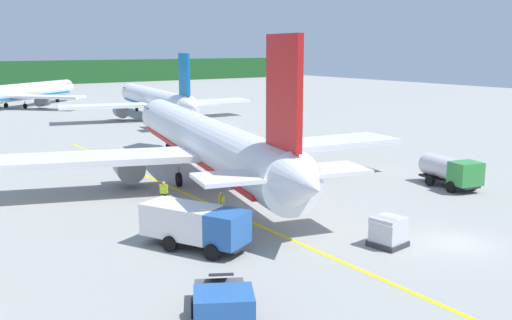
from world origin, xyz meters
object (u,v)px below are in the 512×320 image
Objects in this scene: airliner_mid_apron at (156,100)px; service_truck_baggage at (223,311)px; airliner_far_taxiway at (17,93)px; cargo_container_near at (388,232)px; airliner_foreground at (206,142)px; service_truck_fuel at (195,224)px; service_truck_catering at (450,171)px; crew_loader_left at (222,203)px; crew_marshaller at (164,191)px.

service_truck_baggage is (-27.97, -66.63, -1.76)m from airliner_mid_apron.
airliner_mid_apron is 33.07m from airliner_far_taxiway.
airliner_far_taxiway is 92.58m from cargo_container_near.
airliner_foreground is 72.39m from airliner_far_taxiway.
service_truck_fuel is 23.98m from service_truck_catering.
airliner_far_taxiway is at bearing 115.21° from airliner_mid_apron.
crew_loader_left is at bearing 59.23° from service_truck_baggage.
airliner_far_taxiway is 4.42× the size of service_truck_baggage.
cargo_container_near is (13.33, 4.00, -0.31)m from service_truck_baggage.
cargo_container_near is at bearing -64.07° from crew_loader_left.
service_truck_fuel is at bearing 147.69° from cargo_container_near.
crew_marshaller is at bearing 113.72° from cargo_container_near.
cargo_container_near is 1.16× the size of crew_loader_left.
service_truck_baggage is at bearing -158.31° from service_truck_catering.
service_truck_baggage is 13.92m from cargo_container_near.
airliner_mid_apron is 64.36m from cargo_container_near.
cargo_container_near is at bearing -103.16° from airliner_mid_apron.
airliner_far_taxiway is at bearing 86.20° from crew_loader_left.
cargo_container_near is at bearing -32.31° from service_truck_fuel.
crew_marshaller is (2.55, 9.37, -0.39)m from service_truck_fuel.
airliner_mid_apron is 6.20× the size of service_truck_catering.
service_truck_fuel is (-23.87, -56.80, -1.52)m from airliner_mid_apron.
service_truck_fuel is at bearing -176.85° from service_truck_catering.
cargo_container_near is (-14.71, -7.15, -0.53)m from service_truck_catering.
crew_loader_left is (-5.48, -82.43, -1.72)m from airliner_far_taxiway.
airliner_far_taxiway reaches higher than crew_loader_left.
airliner_mid_apron reaches higher than service_truck_catering.
service_truck_catering is at bearing -89.93° from airliner_mid_apron.
crew_loader_left is (1.76, -5.08, 0.02)m from crew_marshaller.
service_truck_fuel is (-9.79, -86.72, -1.35)m from airliner_far_taxiway.
airliner_mid_apron reaches higher than airliner_far_taxiway.
airliner_foreground is 20.03× the size of cargo_container_near.
airliner_far_taxiway is at bearing 84.65° from crew_marshaller.
crew_marshaller is (-21.32, -47.43, -1.90)m from airliner_mid_apron.
service_truck_fuel is 3.16× the size of cargo_container_near.
airliner_foreground is 1.14× the size of airliner_mid_apron.
airliner_foreground reaches higher than crew_loader_left.
service_truck_catering reaches higher than cargo_container_near.
crew_loader_left is at bearing -110.43° from airliner_mid_apron.
service_truck_catering is (0.07, -55.48, -1.54)m from airliner_mid_apron.
airliner_far_taxiway is 77.71m from crew_marshaller.
service_truck_fuel is 1.01× the size of service_truck_baggage.
airliner_mid_apron is 52.04m from crew_marshaller.
airliner_foreground is 7.09× the size of service_truck_catering.
cargo_container_near reaches higher than crew_loader_left.
airliner_far_taxiway reaches higher than service_truck_fuel.
airliner_mid_apron is 72.29m from service_truck_baggage.
service_truck_fuel is (-8.83, -14.33, -1.97)m from airliner_foreground.
service_truck_baggage reaches higher than crew_marshaller.
airliner_foreground is at bearing 38.35° from crew_marshaller.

